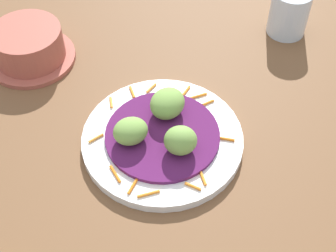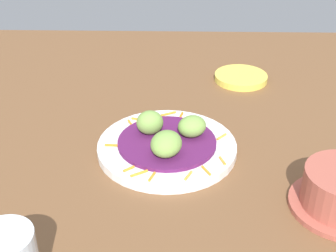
{
  "view_description": "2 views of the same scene",
  "coord_description": "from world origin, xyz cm",
  "px_view_note": "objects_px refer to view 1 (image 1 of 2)",
  "views": [
    {
      "loc": [
        -8.43,
        37.8,
        58.11
      ],
      "look_at": [
        -0.63,
        -6.19,
        4.67
      ],
      "focal_mm": 51.88,
      "sensor_mm": 36.0,
      "label": 1
    },
    {
      "loc": [
        1.75,
        -71.24,
        46.33
      ],
      "look_at": [
        0.15,
        -4.12,
        6.35
      ],
      "focal_mm": 50.22,
      "sensor_mm": 36.0,
      "label": 2
    }
  ],
  "objects_px": {
    "guac_scoop_center": "(180,140)",
    "guac_scoop_right": "(167,103)",
    "water_glass": "(289,12)",
    "terracotta_bowl": "(29,46)",
    "main_plate": "(160,139)",
    "guac_scoop_left": "(131,131)"
  },
  "relations": [
    {
      "from": "guac_scoop_left",
      "to": "terracotta_bowl",
      "type": "bearing_deg",
      "value": -36.75
    },
    {
      "from": "guac_scoop_right",
      "to": "main_plate",
      "type": "bearing_deg",
      "value": 84.96
    },
    {
      "from": "guac_scoop_right",
      "to": "terracotta_bowl",
      "type": "height_order",
      "value": "same"
    },
    {
      "from": "main_plate",
      "to": "guac_scoop_right",
      "type": "height_order",
      "value": "guac_scoop_right"
    },
    {
      "from": "guac_scoop_left",
      "to": "main_plate",
      "type": "bearing_deg",
      "value": -155.04
    },
    {
      "from": "guac_scoop_right",
      "to": "water_glass",
      "type": "distance_m",
      "value": 0.3
    },
    {
      "from": "guac_scoop_right",
      "to": "terracotta_bowl",
      "type": "distance_m",
      "value": 0.27
    },
    {
      "from": "guac_scoop_right",
      "to": "terracotta_bowl",
      "type": "xyz_separation_m",
      "value": [
        0.25,
        -0.1,
        -0.01
      ]
    },
    {
      "from": "guac_scoop_center",
      "to": "terracotta_bowl",
      "type": "height_order",
      "value": "guac_scoop_center"
    },
    {
      "from": "water_glass",
      "to": "terracotta_bowl",
      "type": "bearing_deg",
      "value": 19.77
    },
    {
      "from": "guac_scoop_left",
      "to": "terracotta_bowl",
      "type": "distance_m",
      "value": 0.26
    },
    {
      "from": "water_glass",
      "to": "main_plate",
      "type": "bearing_deg",
      "value": 58.89
    },
    {
      "from": "main_plate",
      "to": "water_glass",
      "type": "distance_m",
      "value": 0.34
    },
    {
      "from": "guac_scoop_right",
      "to": "water_glass",
      "type": "height_order",
      "value": "water_glass"
    },
    {
      "from": "main_plate",
      "to": "water_glass",
      "type": "xyz_separation_m",
      "value": [
        -0.18,
        -0.29,
        0.03
      ]
    },
    {
      "from": "guac_scoop_right",
      "to": "water_glass",
      "type": "bearing_deg",
      "value": -124.55
    },
    {
      "from": "guac_scoop_left",
      "to": "guac_scoop_center",
      "type": "relative_size",
      "value": 1.08
    },
    {
      "from": "guac_scoop_center",
      "to": "water_glass",
      "type": "relative_size",
      "value": 0.56
    },
    {
      "from": "terracotta_bowl",
      "to": "guac_scoop_center",
      "type": "bearing_deg",
      "value": 149.92
    },
    {
      "from": "guac_scoop_left",
      "to": "water_glass",
      "type": "height_order",
      "value": "water_glass"
    },
    {
      "from": "main_plate",
      "to": "terracotta_bowl",
      "type": "relative_size",
      "value": 1.59
    },
    {
      "from": "guac_scoop_center",
      "to": "guac_scoop_right",
      "type": "bearing_deg",
      "value": -65.04
    }
  ]
}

